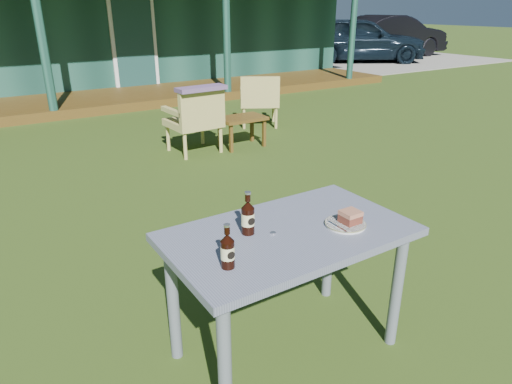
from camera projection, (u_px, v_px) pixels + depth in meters
ground at (171, 234)px, 3.74m from camera, size 80.00×80.00×0.00m
pavilion at (5, 12)px, 10.44m from camera, size 15.80×8.30×3.45m
gravel_strip at (359, 60)px, 15.60m from camera, size 9.00×6.00×0.02m
car_near at (358, 39)px, 14.86m from camera, size 4.51×3.61×1.44m
car_far at (391, 36)px, 16.43m from camera, size 4.43×1.71×1.44m
cafe_table at (289, 249)px, 2.26m from camera, size 1.20×0.70×0.72m
plate at (345, 224)px, 2.27m from camera, size 0.20×0.20×0.01m
cake_slice at (350, 217)px, 2.26m from camera, size 0.09×0.09×0.06m
fork at (337, 226)px, 2.23m from camera, size 0.02×0.14×0.00m
cola_bottle_near at (248, 217)px, 2.16m from camera, size 0.06×0.07×0.22m
cola_bottle_far at (228, 250)px, 1.88m from camera, size 0.06×0.06×0.20m
bottle_cap at (273, 233)px, 2.19m from camera, size 0.03×0.03×0.01m
armchair_left at (196, 118)px, 5.63m from camera, size 0.63×0.59×0.81m
armchair_right at (260, 98)px, 6.92m from camera, size 0.77×0.75×0.78m
floral_throw at (201, 88)px, 5.37m from camera, size 0.62×0.24×0.05m
side_table at (242, 121)px, 5.93m from camera, size 0.60×0.40×0.40m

